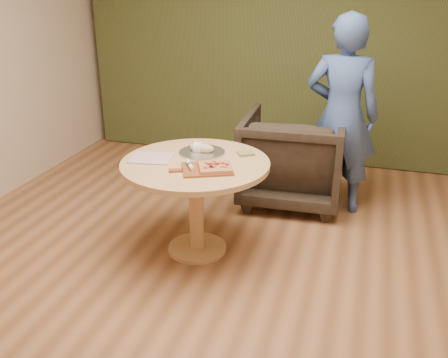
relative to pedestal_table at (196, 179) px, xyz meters
The scene contains 12 objects.
room_shell 1.02m from the pedestal_table, 60.35° to the right, with size 5.04×6.04×2.84m.
curtain 2.49m from the pedestal_table, 82.19° to the left, with size 4.80×0.14×2.78m, color #323A1A.
pedestal_table is the anchor object (origin of this frame).
pizza_paddle 0.24m from the pedestal_table, 47.54° to the right, with size 0.47×0.40×0.01m.
flatbread_pizza 0.29m from the pedestal_table, 33.89° to the right, with size 0.29×0.29×0.04m.
cutlery_roll 0.23m from the pedestal_table, 84.73° to the right, with size 0.13×0.18×0.03m.
newspaper 0.37m from the pedestal_table, behind, with size 0.30×0.25×0.01m, color silver.
serving_tray 0.24m from the pedestal_table, 93.37° to the left, with size 0.36×0.36×0.02m.
bread_roll 0.26m from the pedestal_table, 96.12° to the left, with size 0.19×0.09×0.09m.
green_packet 0.44m from the pedestal_table, 38.56° to the left, with size 0.12×0.10×0.02m, color #59682F.
armchair 1.28m from the pedestal_table, 64.19° to the left, with size 0.92×0.86×0.94m, color black.
person_standing 1.50m from the pedestal_table, 49.24° to the left, with size 0.64×0.42×1.76m, color #38548C.
Camera 1 is at (0.88, -2.69, 2.05)m, focal length 40.00 mm.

